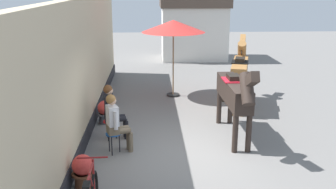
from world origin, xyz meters
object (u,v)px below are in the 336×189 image
Objects in this scene: seated_visitor_near at (115,120)px; cafe_parasol at (173,27)px; saddled_horse_far at (240,69)px; flower_planter_far at (105,111)px; flower_planter_near at (83,170)px; seated_visitor_far at (112,109)px; saddled_horse_near at (235,93)px.

seated_visitor_near is 0.54× the size of cafe_parasol.
saddled_horse_far is 4.38m from flower_planter_far.
flower_planter_near is 3.50m from flower_planter_far.
seated_visitor_near is 2.09m from flower_planter_far.
seated_visitor_far reaches higher than flower_planter_near.
seated_visitor_far is 2.41m from flower_planter_near.
saddled_horse_far is 4.57× the size of flower_planter_near.
flower_planter_far is (-0.47, 1.99, -0.44)m from seated_visitor_near.
saddled_horse_near is 1.02× the size of saddled_horse_far.
saddled_horse_near is 1.16× the size of cafe_parasol.
saddled_horse_far is 2.61m from cafe_parasol.
flower_planter_far is (-0.32, 1.16, -0.44)m from seated_visitor_far.
cafe_parasol reaches higher than flower_planter_far.
saddled_horse_far reaches higher than flower_planter_far.
seated_visitor_far is 3.01m from saddled_horse_near.
saddled_horse_near is at bearing -71.92° from cafe_parasol.
cafe_parasol is (-2.01, 1.16, 1.20)m from saddled_horse_far.
flower_planter_far is (-3.30, 1.24, -0.82)m from saddled_horse_near.
flower_planter_near is at bearing -98.62° from seated_visitor_far.
saddled_horse_near is (2.84, 0.75, 0.38)m from seated_visitor_near.
seated_visitor_near is at bearing -165.22° from saddled_horse_near.
flower_planter_far is at bearing -127.62° from cafe_parasol.
saddled_horse_near is at bearing -20.59° from flower_planter_far.
cafe_parasol is (-1.27, 3.88, 1.20)m from saddled_horse_near.
saddled_horse_near and saddled_horse_far have the same top height.
seated_visitor_near is at bearing -76.83° from flower_planter_far.
cafe_parasol reaches higher than saddled_horse_far.
seated_visitor_near is at bearing 71.70° from flower_planter_near.
seated_visitor_near is at bearing -108.73° from cafe_parasol.
seated_visitor_near is 2.17× the size of flower_planter_far.
saddled_horse_far is at bearing 20.10° from flower_planter_far.
saddled_horse_far is 6.49m from flower_planter_near.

